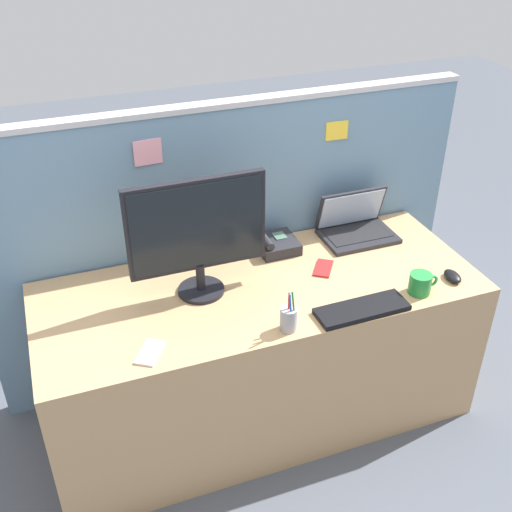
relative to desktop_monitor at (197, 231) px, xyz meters
The scene contains 12 objects.
ground_plane 1.02m from the desktop_monitor, 14.15° to the right, with size 10.00×10.00×0.00m, color #4C515B.
desk 0.68m from the desktop_monitor, 14.15° to the right, with size 1.84×0.73×0.71m, color tan.
cubicle_divider 0.52m from the desktop_monitor, 55.28° to the left, with size 2.22×0.08×1.37m.
desktop_monitor is the anchor object (origin of this frame).
laptop 0.86m from the desktop_monitor, 12.91° to the left, with size 0.34×0.24×0.21m.
desk_phone 0.51m from the desktop_monitor, 25.01° to the left, with size 0.17×0.18×0.09m.
keyboard_main 0.71m from the desktop_monitor, 32.98° to the right, with size 0.37×0.13×0.02m, color black.
computer_mouse_right_hand 1.09m from the desktop_monitor, 16.09° to the right, with size 0.06×0.10×0.03m, color black.
pen_cup 0.49m from the desktop_monitor, 55.82° to the right, with size 0.06×0.06×0.18m.
cell_phone_white_slab 0.50m from the desktop_monitor, 131.85° to the right, with size 0.07×0.13×0.01m, color silver.
cell_phone_red_case 0.61m from the desktop_monitor, ahead, with size 0.07×0.13×0.01m, color #B22323.
coffee_mug 0.92m from the desktop_monitor, 21.30° to the right, with size 0.13×0.09×0.09m.
Camera 1 is at (-0.75, -1.97, 2.19)m, focal length 43.82 mm.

